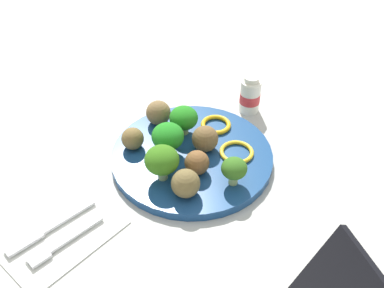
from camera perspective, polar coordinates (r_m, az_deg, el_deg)
name	(u,v)px	position (r m, az deg, el deg)	size (l,w,h in m)	color
ground_plane	(192,160)	(0.77, 0.00, -2.04)	(4.00, 4.00, 0.00)	#B2B2AD
plate	(192,156)	(0.76, 0.00, -1.60)	(0.28, 0.28, 0.02)	navy
broccoli_floret_far_rim	(162,160)	(0.69, -3.94, -2.15)	(0.06, 0.06, 0.06)	#9CB97F
broccoli_floret_back_left	(234,169)	(0.69, 5.54, -3.24)	(0.04, 0.04, 0.05)	#ABC67E
broccoli_floret_near_rim	(184,118)	(0.78, -1.09, 3.36)	(0.05, 0.05, 0.05)	#ABC57F
broccoli_floret_front_right	(168,137)	(0.74, -3.17, 0.95)	(0.06, 0.06, 0.06)	#A4C172
meatball_far_rim	(197,163)	(0.71, 0.65, -2.45)	(0.04, 0.04, 0.04)	brown
meatball_back_right	(133,139)	(0.76, -7.74, 0.70)	(0.04, 0.04, 0.04)	brown
meatball_near_rim	(158,113)	(0.81, -4.40, 4.08)	(0.05, 0.05, 0.05)	brown
meatball_mid_right	(186,183)	(0.67, -0.83, -5.15)	(0.05, 0.05, 0.05)	brown
meatball_back_left	(205,139)	(0.75, 1.71, 0.70)	(0.05, 0.05, 0.05)	brown
pepper_ring_front_left	(216,125)	(0.81, 3.13, 2.53)	(0.06, 0.06, 0.01)	yellow
pepper_ring_near_rim	(237,152)	(0.76, 5.83, -1.05)	(0.06, 0.06, 0.01)	yellow
napkin	(60,234)	(0.68, -16.80, -11.19)	(0.17, 0.12, 0.01)	white
fork	(62,242)	(0.67, -16.56, -12.12)	(0.12, 0.02, 0.01)	silver
knife	(48,228)	(0.69, -18.26, -10.38)	(0.15, 0.02, 0.01)	silver
yogurt_bottle	(250,96)	(0.87, 7.56, 6.26)	(0.04, 0.04, 0.08)	white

